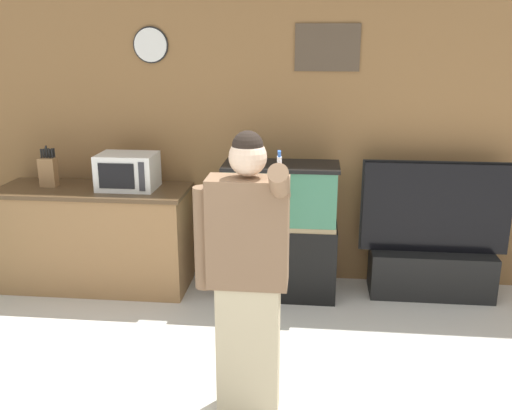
{
  "coord_description": "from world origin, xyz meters",
  "views": [
    {
      "loc": [
        0.29,
        -2.13,
        2.17
      ],
      "look_at": [
        -0.1,
        1.65,
        1.05
      ],
      "focal_mm": 40.0,
      "sensor_mm": 36.0,
      "label": 1
    }
  ],
  "objects_px": {
    "aquarium_on_stand": "(280,230)",
    "tv_on_stand": "(432,257)",
    "knife_block": "(48,171)",
    "person_standing": "(247,274)",
    "counter_island": "(96,238)",
    "microwave": "(128,171)"
  },
  "relations": [
    {
      "from": "aquarium_on_stand",
      "to": "tv_on_stand",
      "type": "xyz_separation_m",
      "value": [
        1.31,
        0.13,
        -0.24
      ]
    },
    {
      "from": "knife_block",
      "to": "person_standing",
      "type": "bearing_deg",
      "value": -40.77
    },
    {
      "from": "counter_island",
      "to": "microwave",
      "type": "bearing_deg",
      "value": 3.82
    },
    {
      "from": "tv_on_stand",
      "to": "person_standing",
      "type": "bearing_deg",
      "value": -128.06
    },
    {
      "from": "tv_on_stand",
      "to": "counter_island",
      "type": "bearing_deg",
      "value": -177.41
    },
    {
      "from": "counter_island",
      "to": "knife_block",
      "type": "bearing_deg",
      "value": 176.54
    },
    {
      "from": "counter_island",
      "to": "microwave",
      "type": "height_order",
      "value": "microwave"
    },
    {
      "from": "aquarium_on_stand",
      "to": "knife_block",
      "type": "bearing_deg",
      "value": 179.48
    },
    {
      "from": "knife_block",
      "to": "aquarium_on_stand",
      "type": "distance_m",
      "value": 2.09
    },
    {
      "from": "counter_island",
      "to": "aquarium_on_stand",
      "type": "distance_m",
      "value": 1.64
    },
    {
      "from": "microwave",
      "to": "person_standing",
      "type": "xyz_separation_m",
      "value": [
        1.23,
        -1.67,
        -0.18
      ]
    },
    {
      "from": "aquarium_on_stand",
      "to": "microwave",
      "type": "bearing_deg",
      "value": 179.31
    },
    {
      "from": "tv_on_stand",
      "to": "person_standing",
      "type": "height_order",
      "value": "person_standing"
    },
    {
      "from": "knife_block",
      "to": "tv_on_stand",
      "type": "relative_size",
      "value": 0.29
    },
    {
      "from": "microwave",
      "to": "person_standing",
      "type": "relative_size",
      "value": 0.29
    },
    {
      "from": "microwave",
      "to": "tv_on_stand",
      "type": "relative_size",
      "value": 0.39
    },
    {
      "from": "tv_on_stand",
      "to": "person_standing",
      "type": "relative_size",
      "value": 0.74
    },
    {
      "from": "tv_on_stand",
      "to": "aquarium_on_stand",
      "type": "bearing_deg",
      "value": -174.43
    },
    {
      "from": "microwave",
      "to": "tv_on_stand",
      "type": "height_order",
      "value": "microwave"
    },
    {
      "from": "counter_island",
      "to": "knife_block",
      "type": "distance_m",
      "value": 0.71
    },
    {
      "from": "microwave",
      "to": "knife_block",
      "type": "bearing_deg",
      "value": 179.8
    },
    {
      "from": "knife_block",
      "to": "counter_island",
      "type": "bearing_deg",
      "value": -3.46
    }
  ]
}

